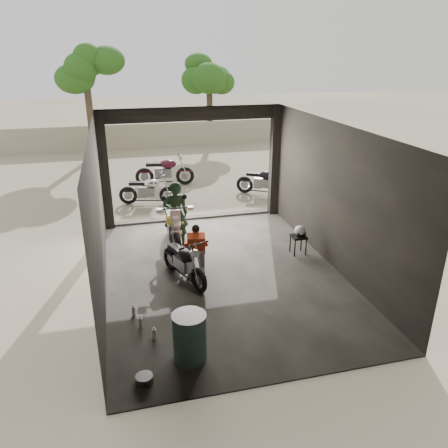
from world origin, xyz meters
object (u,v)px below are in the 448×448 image
helmet (300,231)px  outside_bike_c (263,179)px  outside_bike_a (148,188)px  stool (298,239)px  outside_bike_b (164,169)px  left_bike (184,259)px  oil_drum (190,338)px  sign_post (287,155)px  rider (176,214)px  mechanic (196,251)px  main_bike (173,224)px

helmet → outside_bike_c: bearing=70.8°
outside_bike_a → stool: outside_bike_a is taller
outside_bike_a → outside_bike_b: 2.12m
left_bike → outside_bike_c: size_ratio=0.91×
outside_bike_b → helmet: (2.43, -6.55, -0.02)m
oil_drum → sign_post: sign_post is taller
left_bike → stool: bearing=-9.2°
rider → stool: rider is taller
outside_bike_a → mechanic: (0.64, -4.89, -0.04)m
outside_bike_a → outside_bike_c: (3.86, 0.02, 0.01)m
main_bike → mechanic: (0.33, -1.36, -0.13)m
rider → helmet: bearing=159.5°
outside_bike_a → sign_post: bearing=-101.9°
outside_bike_b → mechanic: bearing=-172.9°
main_bike → outside_bike_c: size_ratio=1.18×
left_bike → stool: size_ratio=3.12×
outside_bike_c → rider: size_ratio=0.97×
rider → outside_bike_b: bearing=-90.9°
stool → helmet: helmet is taller
mechanic → stool: 2.55m
helmet → outside_bike_a: bearing=113.9°
mechanic → helmet: (2.57, 0.31, 0.09)m
outside_bike_a → stool: 5.59m
helmet → sign_post: (0.69, 2.73, 1.18)m
outside_bike_a → main_bike: bearing=-161.4°
main_bike → outside_bike_a: (-0.31, 3.52, -0.10)m
main_bike → oil_drum: bearing=-93.8°
outside_bike_a → outside_bike_b: outside_bike_b is taller
main_bike → helmet: 3.08m
mechanic → helmet: mechanic is taller
outside_bike_c → stool: size_ratio=3.42×
rider → sign_post: 3.91m
stool → main_bike: bearing=159.4°
main_bike → stool: main_bike is taller
oil_drum → sign_post: 7.24m
helmet → sign_post: sign_post is taller
sign_post → oil_drum: bearing=-128.9°
helmet → oil_drum: bearing=-146.3°
helmet → oil_drum: 4.55m
outside_bike_a → outside_bike_c: outside_bike_c is taller
outside_bike_c → rider: rider is taller
stool → outside_bike_b: bearing=110.0°
outside_bike_a → oil_drum: outside_bike_a is taller
outside_bike_b → stool: outside_bike_b is taller
main_bike → oil_drum: main_bike is taller
left_bike → helmet: (2.90, 0.63, 0.10)m
oil_drum → outside_bike_b: bearing=85.3°
rider → stool: bearing=158.9°
sign_post → stool: bearing=-110.2°
rider → mechanic: rider is taller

